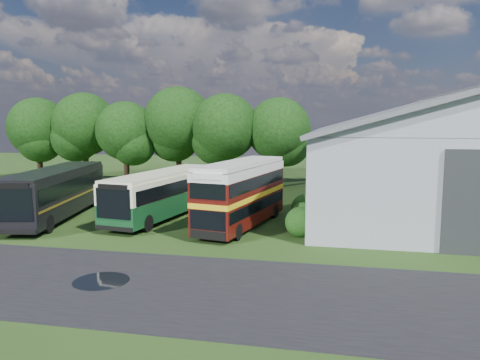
% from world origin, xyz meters
% --- Properties ---
extents(ground, '(120.00, 120.00, 0.00)m').
position_xyz_m(ground, '(0.00, 0.00, 0.00)').
color(ground, '#1D3912').
rests_on(ground, ground).
extents(asphalt_road, '(60.00, 8.00, 0.02)m').
position_xyz_m(asphalt_road, '(3.00, -3.00, 0.00)').
color(asphalt_road, black).
rests_on(asphalt_road, ground).
extents(puddle, '(2.20, 2.20, 0.01)m').
position_xyz_m(puddle, '(-1.50, -3.00, 0.00)').
color(puddle, black).
rests_on(puddle, ground).
extents(storage_shed, '(18.80, 24.80, 8.15)m').
position_xyz_m(storage_shed, '(15.00, 15.98, 4.17)').
color(storage_shed, gray).
rests_on(storage_shed, ground).
extents(tree_far_left, '(6.12, 6.12, 8.64)m').
position_xyz_m(tree_far_left, '(-23.00, 24.00, 5.56)').
color(tree_far_left, black).
rests_on(tree_far_left, ground).
extents(tree_left_a, '(6.46, 6.46, 9.12)m').
position_xyz_m(tree_left_a, '(-18.00, 24.50, 5.87)').
color(tree_left_a, black).
rests_on(tree_left_a, ground).
extents(tree_left_b, '(5.78, 5.78, 8.16)m').
position_xyz_m(tree_left_b, '(-13.00, 23.50, 5.25)').
color(tree_left_b, black).
rests_on(tree_left_b, ground).
extents(tree_mid, '(6.80, 6.80, 9.60)m').
position_xyz_m(tree_mid, '(-8.00, 24.80, 6.18)').
color(tree_mid, black).
rests_on(tree_mid, ground).
extents(tree_right_a, '(6.26, 6.26, 8.83)m').
position_xyz_m(tree_right_a, '(-3.00, 23.80, 5.69)').
color(tree_right_a, black).
rests_on(tree_right_a, ground).
extents(tree_right_b, '(5.98, 5.98, 8.45)m').
position_xyz_m(tree_right_b, '(2.00, 24.60, 5.44)').
color(tree_right_b, black).
rests_on(tree_right_b, ground).
extents(shrub_front, '(1.70, 1.70, 1.70)m').
position_xyz_m(shrub_front, '(5.60, 6.00, 0.00)').
color(shrub_front, '#194714').
rests_on(shrub_front, ground).
extents(shrub_mid, '(1.60, 1.60, 1.60)m').
position_xyz_m(shrub_mid, '(5.60, 8.00, 0.00)').
color(shrub_mid, '#194714').
rests_on(shrub_mid, ground).
extents(shrub_back, '(1.80, 1.80, 1.80)m').
position_xyz_m(shrub_back, '(5.60, 10.00, 0.00)').
color(shrub_back, '#194714').
rests_on(shrub_back, ground).
extents(bus_green_single, '(4.12, 11.15, 3.01)m').
position_xyz_m(bus_green_single, '(-3.54, 9.10, 1.60)').
color(bus_green_single, black).
rests_on(bus_green_single, ground).
extents(bus_maroon_double, '(3.98, 9.37, 3.91)m').
position_xyz_m(bus_maroon_double, '(1.97, 7.61, 1.95)').
color(bus_maroon_double, black).
rests_on(bus_maroon_double, ground).
extents(bus_dark_single, '(4.87, 11.88, 3.19)m').
position_xyz_m(bus_dark_single, '(-10.29, 7.45, 1.70)').
color(bus_dark_single, black).
rests_on(bus_dark_single, ground).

